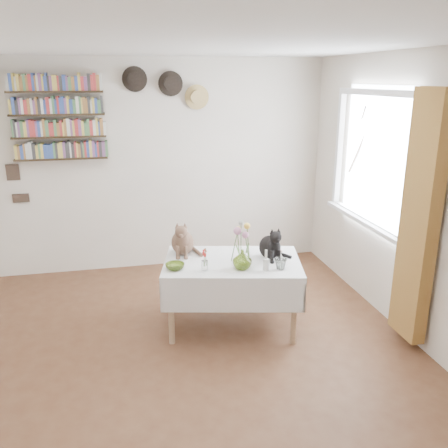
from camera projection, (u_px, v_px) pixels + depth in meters
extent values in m
cube|color=brown|center=(191.00, 364.00, 3.94)|extent=(4.04, 4.54, 0.04)
cube|color=white|center=(183.00, 38.00, 3.19)|extent=(4.04, 4.54, 0.04)
cube|color=white|center=(160.00, 166.00, 5.69)|extent=(4.04, 0.04, 2.54)
cube|color=white|center=(293.00, 422.00, 1.45)|extent=(4.04, 0.04, 2.54)
cube|color=white|center=(425.00, 203.00, 3.98)|extent=(0.04, 4.54, 2.54)
cube|color=white|center=(374.00, 159.00, 4.65)|extent=(0.01, 1.40, 1.20)
cube|color=white|center=(380.00, 92.00, 4.46)|extent=(0.06, 1.52, 0.06)
cube|color=white|center=(368.00, 220.00, 4.83)|extent=(0.06, 1.52, 0.06)
cube|color=white|center=(418.00, 173.00, 3.97)|extent=(0.06, 0.06, 1.20)
cube|color=white|center=(341.00, 149.00, 5.33)|extent=(0.06, 0.06, 1.20)
cube|color=white|center=(365.00, 221.00, 4.83)|extent=(0.12, 1.50, 0.04)
cube|color=brown|center=(420.00, 220.00, 3.88)|extent=(0.12, 0.38, 2.10)
cube|color=white|center=(232.00, 263.00, 4.34)|extent=(1.38, 1.04, 0.05)
cylinder|color=tan|center=(171.00, 312.00, 4.13)|extent=(0.05, 0.05, 0.61)
cylinder|color=tan|center=(294.00, 312.00, 4.13)|extent=(0.05, 0.05, 0.61)
cylinder|color=tan|center=(178.00, 282.00, 4.74)|extent=(0.05, 0.05, 0.61)
cylinder|color=tan|center=(285.00, 282.00, 4.74)|extent=(0.05, 0.05, 0.61)
imported|color=#95AF46|center=(242.00, 259.00, 4.12)|extent=(0.19, 0.19, 0.17)
imported|color=#95AF46|center=(175.00, 266.00, 4.13)|extent=(0.23, 0.23, 0.05)
imported|color=white|center=(280.00, 264.00, 4.13)|extent=(0.15, 0.15, 0.10)
cylinder|color=white|center=(266.00, 265.00, 4.10)|extent=(0.05, 0.05, 0.10)
cylinder|color=white|center=(266.00, 254.00, 4.07)|extent=(0.02, 0.02, 0.08)
cylinder|color=white|center=(205.00, 266.00, 4.10)|extent=(0.06, 0.06, 0.09)
cone|color=white|center=(281.00, 256.00, 4.34)|extent=(0.05, 0.05, 0.07)
sphere|color=beige|center=(281.00, 251.00, 4.33)|extent=(0.03, 0.03, 0.03)
cylinder|color=#4C7233|center=(239.00, 247.00, 4.09)|extent=(0.01, 0.01, 0.30)
sphere|color=pink|center=(239.00, 231.00, 4.05)|extent=(0.07, 0.07, 0.07)
cylinder|color=#4C7233|center=(247.00, 250.00, 4.08)|extent=(0.01, 0.01, 0.26)
sphere|color=pink|center=(248.00, 236.00, 4.05)|extent=(0.06, 0.06, 0.06)
cylinder|color=#4C7233|center=(248.00, 243.00, 4.12)|extent=(0.01, 0.01, 0.34)
sphere|color=yellow|center=(249.00, 225.00, 4.07)|extent=(0.06, 0.06, 0.06)
cylinder|color=#4C7233|center=(235.00, 246.00, 4.11)|extent=(0.01, 0.01, 0.31)
sphere|color=yellow|center=(235.00, 229.00, 4.07)|extent=(0.05, 0.05, 0.05)
cylinder|color=#4C7233|center=(241.00, 242.00, 4.13)|extent=(0.01, 0.01, 0.37)
sphere|color=#999E93|center=(241.00, 221.00, 4.07)|extent=(0.04, 0.04, 0.04)
cube|color=#2E2112|center=(62.00, 158.00, 5.31)|extent=(1.00, 0.16, 0.02)
cube|color=#2E2112|center=(60.00, 137.00, 5.24)|extent=(1.00, 0.16, 0.02)
cube|color=#2E2112|center=(58.00, 114.00, 5.17)|extent=(1.00, 0.16, 0.02)
cube|color=#2E2112|center=(55.00, 92.00, 5.10)|extent=(1.00, 0.16, 0.02)
cylinder|color=black|center=(135.00, 79.00, 5.28)|extent=(0.28, 0.02, 0.28)
cylinder|color=black|center=(135.00, 79.00, 5.25)|extent=(0.16, 0.08, 0.16)
cylinder|color=black|center=(171.00, 84.00, 5.38)|extent=(0.28, 0.02, 0.28)
cylinder|color=black|center=(171.00, 84.00, 5.34)|extent=(0.16, 0.08, 0.16)
cylinder|color=tan|center=(197.00, 97.00, 5.49)|extent=(0.28, 0.02, 0.28)
cylinder|color=tan|center=(197.00, 97.00, 5.45)|extent=(0.16, 0.08, 0.16)
cube|color=#38281E|center=(13.00, 172.00, 5.31)|extent=(0.14, 0.02, 0.18)
cube|color=#38281E|center=(21.00, 198.00, 5.41)|extent=(0.18, 0.02, 0.10)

